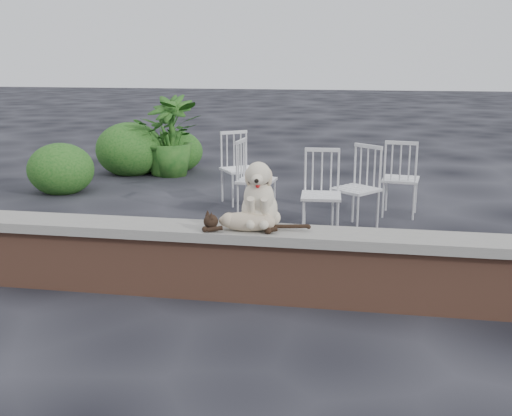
% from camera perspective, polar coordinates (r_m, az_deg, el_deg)
% --- Properties ---
extents(ground, '(60.00, 60.00, 0.00)m').
position_cam_1_polar(ground, '(5.06, -2.13, -8.18)').
color(ground, black).
rests_on(ground, ground).
extents(brick_wall, '(6.00, 0.30, 0.50)m').
position_cam_1_polar(brick_wall, '(4.97, -2.16, -5.52)').
color(brick_wall, brown).
rests_on(brick_wall, ground).
extents(capstone, '(6.20, 0.40, 0.08)m').
position_cam_1_polar(capstone, '(4.88, -2.19, -2.31)').
color(capstone, slate).
rests_on(capstone, brick_wall).
extents(dog, '(0.40, 0.51, 0.56)m').
position_cam_1_polar(dog, '(4.84, 0.35, 1.45)').
color(dog, beige).
rests_on(dog, capstone).
extents(cat, '(1.01, 0.31, 0.17)m').
position_cam_1_polar(cat, '(4.76, -0.91, -1.18)').
color(cat, tan).
rests_on(cat, capstone).
extents(chair_d, '(0.79, 0.79, 0.94)m').
position_cam_1_polar(chair_d, '(6.93, 9.34, 1.87)').
color(chair_d, white).
rests_on(chair_d, ground).
extents(chair_a, '(0.78, 0.78, 0.94)m').
position_cam_1_polar(chair_a, '(8.03, -1.53, 3.74)').
color(chair_a, white).
rests_on(chair_a, ground).
extents(chair_c, '(0.63, 0.63, 0.94)m').
position_cam_1_polar(chair_c, '(7.61, 13.39, 2.77)').
color(chair_c, white).
rests_on(chair_c, ground).
extents(chair_e, '(0.62, 0.62, 0.94)m').
position_cam_1_polar(chair_e, '(7.32, 0.04, 2.73)').
color(chair_e, white).
rests_on(chair_e, ground).
extents(chair_b, '(0.59, 0.59, 0.94)m').
position_cam_1_polar(chair_b, '(6.56, 6.11, 1.30)').
color(chair_b, white).
rests_on(chair_b, ground).
extents(potted_plant_a, '(1.31, 1.21, 1.22)m').
position_cam_1_polar(potted_plant_a, '(10.08, -8.14, 6.55)').
color(potted_plant_a, '#144815').
rests_on(potted_plant_a, ground).
extents(potted_plant_b, '(0.79, 0.79, 1.29)m').
position_cam_1_polar(potted_plant_b, '(9.99, -8.01, 6.70)').
color(potted_plant_b, '#144815').
rests_on(potted_plant_b, ground).
extents(shrubbery, '(2.02, 2.82, 0.90)m').
position_cam_1_polar(shrubbery, '(9.97, -12.19, 4.86)').
color(shrubbery, '#144815').
rests_on(shrubbery, ground).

